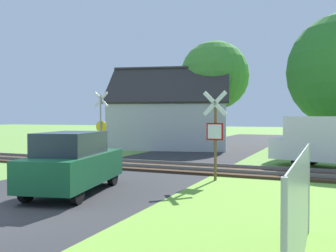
# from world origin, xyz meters

# --- Properties ---
(road_asphalt) EXTENTS (6.45, 80.00, 0.01)m
(road_asphalt) POSITION_xyz_m (0.00, 2.00, 0.00)
(road_asphalt) COLOR #2D2D30
(road_asphalt) RESTS_ON ground
(rail_track) EXTENTS (60.00, 2.60, 0.22)m
(rail_track) POSITION_xyz_m (0.00, 8.91, 0.06)
(rail_track) COLOR #422D1E
(rail_track) RESTS_ON ground
(stop_sign_near) EXTENTS (0.88, 0.16, 3.12)m
(stop_sign_near) POSITION_xyz_m (3.65, 6.70, 1.72)
(stop_sign_near) COLOR brown
(stop_sign_near) RESTS_ON ground
(crossing_sign_far) EXTENTS (0.88, 0.16, 3.62)m
(crossing_sign_far) POSITION_xyz_m (-4.36, 11.79, 1.98)
(crossing_sign_far) COLOR #9E9EA5
(crossing_sign_far) RESTS_ON ground
(house) EXTENTS (9.46, 7.84, 5.82)m
(house) POSITION_xyz_m (-3.09, 18.82, 1.83)
(house) COLOR #B7B7BC
(house) RESTS_ON ground
(tree_center) EXTENTS (5.09, 5.09, 7.85)m
(tree_center) POSITION_xyz_m (-0.50, 21.10, 5.29)
(tree_center) COLOR #513823
(tree_center) RESTS_ON ground
(mail_truck) EXTENTS (5.22, 3.16, 2.24)m
(mail_truck) POSITION_xyz_m (7.56, 11.50, 1.24)
(mail_truck) COLOR white
(mail_truck) RESTS_ON ground
(parked_car) EXTENTS (2.46, 4.26, 1.78)m
(parked_car) POSITION_xyz_m (0.47, 2.99, 0.89)
(parked_car) COLOR #144C2D
(parked_car) RESTS_ON ground
(fence_panel) EXTENTS (0.07, 4.37, 1.70)m
(fence_panel) POSITION_xyz_m (6.89, -0.40, 0.85)
(fence_panel) COLOR #9E9EA5
(fence_panel) RESTS_ON ground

